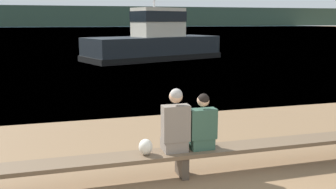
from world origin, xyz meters
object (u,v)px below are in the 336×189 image
at_px(person_right, 202,126).
at_px(tugboat_red, 154,43).
at_px(shopping_bag, 146,147).
at_px(bench_main, 182,155).
at_px(person_left, 175,124).

relative_size(person_right, tugboat_red, 0.10).
xyz_separation_m(person_right, tugboat_red, (3.81, 19.01, 0.23)).
xyz_separation_m(person_right, shopping_bag, (-0.97, -0.01, -0.27)).
relative_size(bench_main, shopping_bag, 34.24).
distance_m(bench_main, person_right, 0.59).
bearing_deg(bench_main, tugboat_red, 77.65).
bearing_deg(shopping_bag, tugboat_red, 75.89).
height_order(bench_main, tugboat_red, tugboat_red).
bearing_deg(person_right, shopping_bag, -179.32).
bearing_deg(person_left, shopping_bag, -179.08).
height_order(person_left, person_right, person_left).
height_order(person_left, tugboat_red, tugboat_red).
relative_size(bench_main, tugboat_red, 0.89).
bearing_deg(person_right, tugboat_red, 78.66).
xyz_separation_m(person_left, tugboat_red, (4.28, 19.02, 0.17)).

